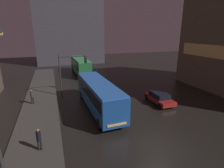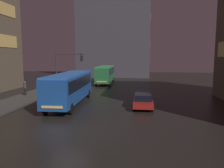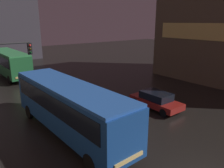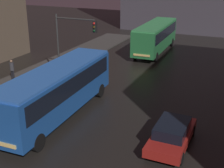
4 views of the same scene
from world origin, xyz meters
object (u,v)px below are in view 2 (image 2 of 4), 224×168
at_px(bus_far, 105,73).
at_px(car_taxi, 143,100).
at_px(pedestrian_mid, 25,87).
at_px(traffic_light_main, 66,65).
at_px(bus_near, 70,85).

distance_m(bus_far, car_taxi, 20.22).
bearing_deg(pedestrian_mid, bus_far, 105.10).
height_order(pedestrian_mid, traffic_light_main, traffic_light_main).
relative_size(bus_near, car_taxi, 2.46).
relative_size(bus_near, traffic_light_main, 1.92).
xyz_separation_m(car_taxi, pedestrian_mid, (-14.93, 4.58, 0.49)).
bearing_deg(car_taxi, bus_far, -70.47).
bearing_deg(bus_near, car_taxi, 173.87).
height_order(bus_near, bus_far, bus_far).
distance_m(bus_near, bus_far, 18.51).
relative_size(pedestrian_mid, traffic_light_main, 0.31).
bearing_deg(traffic_light_main, car_taxi, -32.45).
bearing_deg(bus_far, bus_near, 85.54).
distance_m(bus_near, car_taxi, 7.79).
bearing_deg(bus_far, car_taxi, 107.90).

